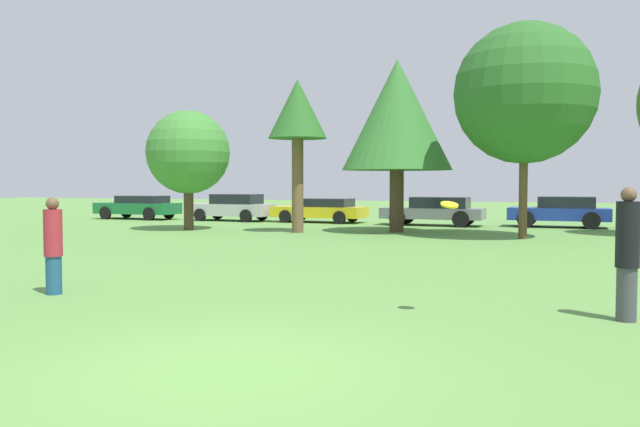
{
  "coord_description": "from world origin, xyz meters",
  "views": [
    {
      "loc": [
        3.08,
        -5.88,
        1.91
      ],
      "look_at": [
        -0.32,
        3.95,
        1.41
      ],
      "focal_mm": 36.38,
      "sensor_mm": 36.0,
      "label": 1
    }
  ],
  "objects_px": {
    "tree_2": "(397,116)",
    "tree_3": "(525,94)",
    "parked_car_green": "(138,206)",
    "person_thrower": "(53,245)",
    "parked_car_blue": "(561,211)",
    "tree_0": "(188,153)",
    "parked_car_yellow": "(321,210)",
    "tree_1": "(298,113)",
    "parked_car_grey": "(435,210)",
    "frisbee": "(449,205)",
    "parked_car_silver": "(233,207)",
    "person_catcher": "(627,253)"
  },
  "relations": [
    {
      "from": "person_thrower",
      "to": "parked_car_yellow",
      "type": "bearing_deg",
      "value": 90.82
    },
    {
      "from": "tree_3",
      "to": "parked_car_silver",
      "type": "xyz_separation_m",
      "value": [
        -14.01,
        6.12,
        -4.21
      ]
    },
    {
      "from": "parked_car_blue",
      "to": "tree_1",
      "type": "bearing_deg",
      "value": 36.55
    },
    {
      "from": "person_catcher",
      "to": "parked_car_silver",
      "type": "bearing_deg",
      "value": -56.1
    },
    {
      "from": "person_catcher",
      "to": "parked_car_yellow",
      "type": "height_order",
      "value": "person_catcher"
    },
    {
      "from": "frisbee",
      "to": "tree_3",
      "type": "relative_size",
      "value": 0.04
    },
    {
      "from": "tree_0",
      "to": "tree_1",
      "type": "distance_m",
      "value": 4.81
    },
    {
      "from": "person_thrower",
      "to": "parked_car_grey",
      "type": "distance_m",
      "value": 20.15
    },
    {
      "from": "tree_2",
      "to": "tree_3",
      "type": "distance_m",
      "value": 4.94
    },
    {
      "from": "tree_3",
      "to": "parked_car_blue",
      "type": "relative_size",
      "value": 1.73
    },
    {
      "from": "tree_0",
      "to": "tree_1",
      "type": "height_order",
      "value": "tree_1"
    },
    {
      "from": "person_catcher",
      "to": "parked_car_silver",
      "type": "height_order",
      "value": "person_catcher"
    },
    {
      "from": "parked_car_green",
      "to": "tree_2",
      "type": "bearing_deg",
      "value": 166.54
    },
    {
      "from": "tree_0",
      "to": "tree_3",
      "type": "xyz_separation_m",
      "value": [
        12.8,
        0.16,
        1.79
      ]
    },
    {
      "from": "frisbee",
      "to": "parked_car_silver",
      "type": "bearing_deg",
      "value": 124.06
    },
    {
      "from": "tree_1",
      "to": "parked_car_grey",
      "type": "xyz_separation_m",
      "value": [
        4.32,
        5.73,
        -3.86
      ]
    },
    {
      "from": "person_thrower",
      "to": "frisbee",
      "type": "distance_m",
      "value": 6.69
    },
    {
      "from": "parked_car_green",
      "to": "person_thrower",
      "type": "bearing_deg",
      "value": 124.36
    },
    {
      "from": "person_thrower",
      "to": "parked_car_grey",
      "type": "xyz_separation_m",
      "value": [
        3.34,
        19.87,
        -0.17
      ]
    },
    {
      "from": "tree_3",
      "to": "frisbee",
      "type": "bearing_deg",
      "value": -92.52
    },
    {
      "from": "parked_car_grey",
      "to": "parked_car_blue",
      "type": "height_order",
      "value": "parked_car_blue"
    },
    {
      "from": "tree_3",
      "to": "parked_car_silver",
      "type": "relative_size",
      "value": 1.71
    },
    {
      "from": "person_thrower",
      "to": "parked_car_green",
      "type": "distance_m",
      "value": 23.3
    },
    {
      "from": "tree_0",
      "to": "parked_car_yellow",
      "type": "relative_size",
      "value": 1.06
    },
    {
      "from": "parked_car_silver",
      "to": "person_thrower",
      "type": "bearing_deg",
      "value": 111.62
    },
    {
      "from": "frisbee",
      "to": "parked_car_green",
      "type": "bearing_deg",
      "value": 133.76
    },
    {
      "from": "frisbee",
      "to": "parked_car_silver",
      "type": "distance_m",
      "value": 23.95
    },
    {
      "from": "tree_2",
      "to": "parked_car_grey",
      "type": "height_order",
      "value": "tree_2"
    },
    {
      "from": "person_catcher",
      "to": "tree_2",
      "type": "bearing_deg",
      "value": -71.67
    },
    {
      "from": "tree_1",
      "to": "tree_2",
      "type": "height_order",
      "value": "tree_2"
    },
    {
      "from": "tree_2",
      "to": "parked_car_green",
      "type": "height_order",
      "value": "tree_2"
    },
    {
      "from": "person_thrower",
      "to": "parked_car_green",
      "type": "xyz_separation_m",
      "value": [
        -12.1,
        19.91,
        -0.18
      ]
    },
    {
      "from": "tree_3",
      "to": "parked_car_blue",
      "type": "distance_m",
      "value": 7.79
    },
    {
      "from": "parked_car_green",
      "to": "parked_car_yellow",
      "type": "height_order",
      "value": "parked_car_green"
    },
    {
      "from": "parked_car_green",
      "to": "parked_car_silver",
      "type": "height_order",
      "value": "parked_car_silver"
    },
    {
      "from": "tree_2",
      "to": "parked_car_blue",
      "type": "distance_m",
      "value": 8.66
    },
    {
      "from": "parked_car_green",
      "to": "parked_car_blue",
      "type": "relative_size",
      "value": 1.07
    },
    {
      "from": "frisbee",
      "to": "parked_car_grey",
      "type": "relative_size",
      "value": 0.06
    },
    {
      "from": "tree_1",
      "to": "tree_3",
      "type": "height_order",
      "value": "tree_3"
    },
    {
      "from": "tree_3",
      "to": "parked_car_grey",
      "type": "distance_m",
      "value": 8.18
    },
    {
      "from": "tree_1",
      "to": "tree_3",
      "type": "relative_size",
      "value": 0.8
    },
    {
      "from": "tree_3",
      "to": "person_thrower",
      "type": "bearing_deg",
      "value": -117.26
    },
    {
      "from": "frisbee",
      "to": "person_catcher",
      "type": "bearing_deg",
      "value": 11.57
    },
    {
      "from": "parked_car_grey",
      "to": "person_catcher",
      "type": "bearing_deg",
      "value": 109.61
    },
    {
      "from": "tree_2",
      "to": "parked_car_silver",
      "type": "relative_size",
      "value": 1.56
    },
    {
      "from": "frisbee",
      "to": "tree_0",
      "type": "height_order",
      "value": "tree_0"
    },
    {
      "from": "tree_0",
      "to": "parked_car_yellow",
      "type": "height_order",
      "value": "tree_0"
    },
    {
      "from": "tree_0",
      "to": "parked_car_green",
      "type": "distance_m",
      "value": 9.22
    },
    {
      "from": "tree_1",
      "to": "person_catcher",
      "type": "bearing_deg",
      "value": -53.17
    },
    {
      "from": "tree_1",
      "to": "parked_car_green",
      "type": "relative_size",
      "value": 1.29
    }
  ]
}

